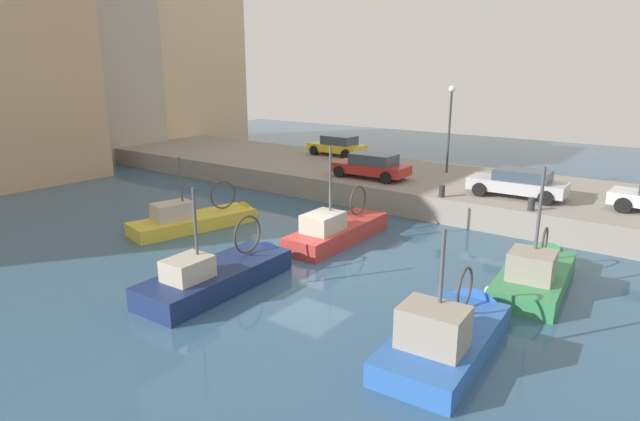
# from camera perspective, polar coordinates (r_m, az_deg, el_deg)

# --- Properties ---
(water_surface) EXTENTS (80.00, 80.00, 0.00)m
(water_surface) POSITION_cam_1_polar(r_m,az_deg,el_deg) (20.06, -1.10, -5.04)
(water_surface) COLOR #335675
(water_surface) RESTS_ON ground
(quay_wall) EXTENTS (9.00, 56.00, 1.20)m
(quay_wall) POSITION_cam_1_polar(r_m,az_deg,el_deg) (29.46, 12.78, 2.41)
(quay_wall) COLOR gray
(quay_wall) RESTS_ON ground
(fishing_boat_red) EXTENTS (6.44, 1.91, 4.76)m
(fishing_boat_red) POSITION_cam_1_polar(r_m,az_deg,el_deg) (22.05, 2.37, -2.79)
(fishing_boat_red) COLOR #BC3833
(fishing_boat_red) RESTS_ON ground
(fishing_boat_yellow) EXTENTS (6.58, 3.06, 4.06)m
(fishing_boat_yellow) POSITION_cam_1_polar(r_m,az_deg,el_deg) (24.35, -12.81, -1.44)
(fishing_boat_yellow) COLOR gold
(fishing_boat_yellow) RESTS_ON ground
(fishing_boat_green) EXTENTS (5.95, 2.37, 4.97)m
(fishing_boat_green) POSITION_cam_1_polar(r_m,az_deg,el_deg) (19.05, 22.45, -6.97)
(fishing_boat_green) COLOR #388951
(fishing_boat_green) RESTS_ON ground
(fishing_boat_navy) EXTENTS (6.31, 2.22, 4.38)m
(fishing_boat_navy) POSITION_cam_1_polar(r_m,az_deg,el_deg) (17.83, -10.28, -7.66)
(fishing_boat_navy) COLOR navy
(fishing_boat_navy) RESTS_ON ground
(fishing_boat_blue) EXTENTS (5.73, 2.35, 4.36)m
(fishing_boat_blue) POSITION_cam_1_polar(r_m,az_deg,el_deg) (14.32, 13.93, -13.65)
(fishing_boat_blue) COLOR #2D60B7
(fishing_boat_blue) RESTS_ON ground
(parked_car_silver) EXTENTS (1.95, 4.32, 1.30)m
(parked_car_silver) POSITION_cam_1_polar(r_m,az_deg,el_deg) (25.65, 20.80, 2.82)
(parked_car_silver) COLOR #B7B7BC
(parked_car_silver) RESTS_ON quay_wall
(parked_car_yellow) EXTENTS (1.92, 3.89, 1.36)m
(parked_car_yellow) POSITION_cam_1_polar(r_m,az_deg,el_deg) (35.76, 1.94, 7.11)
(parked_car_yellow) COLOR gold
(parked_car_yellow) RESTS_ON quay_wall
(parked_car_red) EXTENTS (1.99, 4.24, 1.34)m
(parked_car_red) POSITION_cam_1_polar(r_m,az_deg,el_deg) (28.39, 5.59, 4.90)
(parked_car_red) COLOR red
(parked_car_red) RESTS_ON quay_wall
(mooring_bollard_south) EXTENTS (0.28, 0.28, 0.55)m
(mooring_bollard_south) POSITION_cam_1_polar(r_m,az_deg,el_deg) (23.52, 22.04, 0.64)
(mooring_bollard_south) COLOR #2D2D33
(mooring_bollard_south) RESTS_ON quay_wall
(mooring_bollard_mid) EXTENTS (0.28, 0.28, 0.55)m
(mooring_bollard_mid) POSITION_cam_1_polar(r_m,az_deg,el_deg) (24.77, 13.13, 2.07)
(mooring_bollard_mid) COLOR #2D2D33
(mooring_bollard_mid) RESTS_ON quay_wall
(quay_streetlamp) EXTENTS (0.36, 0.36, 4.83)m
(quay_streetlamp) POSITION_cam_1_polar(r_m,az_deg,el_deg) (30.33, 14.00, 10.08)
(quay_streetlamp) COLOR #38383D
(quay_streetlamp) RESTS_ON quay_wall
(waterfront_building_west_mid) EXTENTS (8.41, 9.09, 19.00)m
(waterfront_building_west_mid) POSITION_cam_1_polar(r_m,az_deg,el_deg) (45.89, -24.68, 17.14)
(waterfront_building_west_mid) COLOR #B2A899
(waterfront_building_west_mid) RESTS_ON ground
(waterfront_building_central) EXTENTS (9.99, 7.80, 14.24)m
(waterfront_building_central) POSITION_cam_1_polar(r_m,az_deg,el_deg) (51.17, -15.12, 14.96)
(waterfront_building_central) COLOR beige
(waterfront_building_central) RESTS_ON ground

